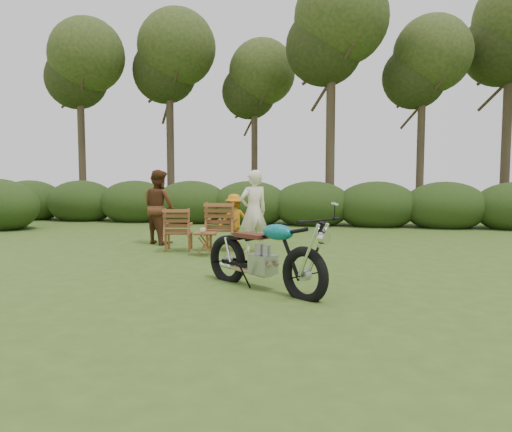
% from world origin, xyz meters
% --- Properties ---
extents(ground, '(80.00, 80.00, 0.00)m').
position_xyz_m(ground, '(0.00, 0.00, 0.00)').
color(ground, '#36521B').
rests_on(ground, ground).
extents(tree_line, '(22.52, 11.62, 8.14)m').
position_xyz_m(tree_line, '(0.50, 9.74, 3.81)').
color(tree_line, '#3B3020').
rests_on(tree_line, ground).
extents(motorcycle, '(2.28, 1.96, 1.26)m').
position_xyz_m(motorcycle, '(0.05, 0.10, 0.00)').
color(motorcycle, '#0EB1B6').
rests_on(motorcycle, ground).
extents(lawn_chair_right, '(0.79, 0.79, 1.02)m').
position_xyz_m(lawn_chair_right, '(-1.48, 3.53, 0.00)').
color(lawn_chair_right, brown).
rests_on(lawn_chair_right, ground).
extents(lawn_chair_left, '(0.74, 0.74, 0.90)m').
position_xyz_m(lawn_chair_left, '(-2.33, 3.19, 0.00)').
color(lawn_chair_left, brown).
rests_on(lawn_chair_left, ground).
extents(side_table, '(0.51, 0.45, 0.47)m').
position_xyz_m(side_table, '(-1.59, 2.68, 0.23)').
color(side_table, brown).
rests_on(side_table, ground).
extents(cup, '(0.15, 0.15, 0.10)m').
position_xyz_m(cup, '(-1.62, 2.64, 0.52)').
color(cup, beige).
rests_on(cup, side_table).
extents(adult_a, '(0.74, 0.71, 1.71)m').
position_xyz_m(adult_a, '(-0.74, 3.33, 0.00)').
color(adult_a, '#F5E8C9').
rests_on(adult_a, ground).
extents(adult_b, '(1.06, 1.00, 1.72)m').
position_xyz_m(adult_b, '(-3.14, 4.11, 0.00)').
color(adult_b, '#532E17').
rests_on(adult_b, ground).
extents(child, '(0.87, 0.78, 1.17)m').
position_xyz_m(child, '(-1.36, 4.20, 0.00)').
color(child, '#C77712').
rests_on(child, ground).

